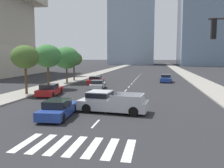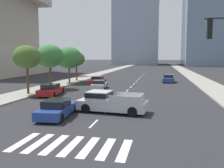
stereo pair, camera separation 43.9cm
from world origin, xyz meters
TOP-DOWN VIEW (x-y plane):
  - sidewalk_east at (11.72, 30.00)m, footprint 4.00×260.00m
  - sidewalk_west at (-11.72, 30.00)m, footprint 4.00×260.00m
  - crosswalk_near at (0.00, 5.62)m, footprint 5.85×2.80m
  - lane_divider_center at (0.00, 33.62)m, footprint 0.14×50.00m
  - pickup_truck at (0.26, 13.15)m, footprint 5.72×2.63m
  - sedan_red_0 at (-8.17, 19.97)m, footprint 2.28×4.67m
  - sedan_blue_1 at (5.73, 37.49)m, footprint 2.21×4.40m
  - sedan_blue_2 at (-3.19, 10.91)m, footprint 2.16×4.76m
  - sedan_silver_3 at (-4.12, 26.63)m, footprint 2.18×4.37m
  - sedan_red_4 at (-5.75, 31.91)m, footprint 2.02×4.52m
  - street_tree_nearest at (-10.92, 19.65)m, footprint 3.16×3.16m
  - street_tree_second at (-10.92, 25.39)m, footprint 3.79×3.79m
  - street_tree_third at (-10.92, 32.40)m, footprint 4.34×4.34m
  - street_tree_fourth at (-10.92, 35.97)m, footprint 3.09×3.09m
  - office_tower_left_skyline at (-10.94, 145.62)m, footprint 26.97×28.98m

SIDE VIEW (x-z plane):
  - lane_divider_center at x=0.00m, z-range 0.00..0.01m
  - crosswalk_near at x=0.00m, z-range 0.00..0.01m
  - sidewalk_east at x=11.72m, z-range 0.00..0.15m
  - sidewalk_west at x=-11.72m, z-range 0.00..0.15m
  - sedan_silver_3 at x=-4.12m, z-range -0.05..1.18m
  - sedan_blue_2 at x=-3.19m, z-range -0.05..1.26m
  - sedan_red_0 at x=-8.17m, z-range -0.06..1.30m
  - sedan_red_4 at x=-5.75m, z-range -0.05..1.29m
  - sedan_blue_1 at x=5.73m, z-range -0.05..1.30m
  - pickup_truck at x=0.26m, z-range -0.02..1.65m
  - street_tree_fourth at x=-10.92m, z-range 1.46..6.75m
  - street_tree_third at x=-10.92m, z-range 1.31..7.34m
  - street_tree_nearest at x=-10.92m, z-range 1.61..7.26m
  - street_tree_second at x=-10.92m, z-range 1.55..7.60m
  - office_tower_left_skyline at x=-10.94m, z-range -3.93..81.78m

